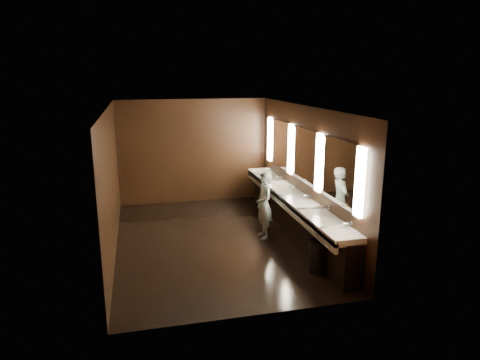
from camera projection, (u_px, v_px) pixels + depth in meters
name	position (u px, v px, depth m)	size (l,w,h in m)	color
floor	(214.00, 240.00, 9.08)	(6.00, 6.00, 0.00)	black
ceiling	(212.00, 107.00, 8.41)	(4.00, 6.00, 0.02)	#2D2D2B
wall_back	(194.00, 151.00, 11.58)	(4.00, 0.02, 2.80)	black
wall_front	(251.00, 226.00, 5.92)	(4.00, 0.02, 2.80)	black
wall_left	(111.00, 182.00, 8.29)	(0.02, 6.00, 2.80)	black
wall_right	(304.00, 171.00, 9.20)	(0.02, 6.00, 2.80)	black
sink_counter	(294.00, 212.00, 9.37)	(0.55, 5.40, 1.01)	black
mirror_band	(304.00, 155.00, 9.11)	(0.06, 5.03, 1.15)	#FDF0CD
person	(264.00, 205.00, 9.09)	(0.53, 0.35, 1.46)	#9CDFE9
trash_bin	(319.00, 256.00, 7.60)	(0.37, 0.37, 0.58)	black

